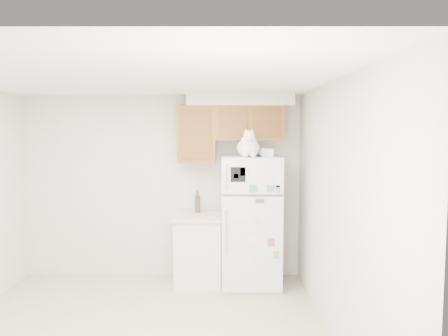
{
  "coord_description": "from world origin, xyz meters",
  "views": [
    {
      "loc": [
        0.87,
        -3.99,
        2.04
      ],
      "look_at": [
        0.86,
        1.55,
        1.55
      ],
      "focal_mm": 35.0,
      "sensor_mm": 36.0,
      "label": 1
    }
  ],
  "objects_px": {
    "storage_box_back": "(265,152)",
    "bottle_green": "(197,202)",
    "refrigerator": "(251,221)",
    "bottle_amber": "(198,201)",
    "base_counter": "(198,249)",
    "cat": "(249,146)",
    "storage_box_front": "(268,153)"
  },
  "relations": [
    {
      "from": "storage_box_front",
      "to": "bottle_green",
      "type": "relative_size",
      "value": 0.52
    },
    {
      "from": "cat",
      "to": "bottle_green",
      "type": "relative_size",
      "value": 1.79
    },
    {
      "from": "refrigerator",
      "to": "storage_box_back",
      "type": "relative_size",
      "value": 9.44
    },
    {
      "from": "bottle_green",
      "to": "base_counter",
      "type": "bearing_deg",
      "value": -82.41
    },
    {
      "from": "base_counter",
      "to": "storage_box_front",
      "type": "bearing_deg",
      "value": -9.04
    },
    {
      "from": "storage_box_front",
      "to": "bottle_green",
      "type": "bearing_deg",
      "value": 172.03
    },
    {
      "from": "refrigerator",
      "to": "bottle_amber",
      "type": "bearing_deg",
      "value": 162.82
    },
    {
      "from": "refrigerator",
      "to": "base_counter",
      "type": "relative_size",
      "value": 1.85
    },
    {
      "from": "bottle_amber",
      "to": "bottle_green",
      "type": "bearing_deg",
      "value": 102.75
    },
    {
      "from": "storage_box_back",
      "to": "storage_box_front",
      "type": "xyz_separation_m",
      "value": [
        0.03,
        -0.11,
        -0.01
      ]
    },
    {
      "from": "bottle_amber",
      "to": "base_counter",
      "type": "bearing_deg",
      "value": -83.32
    },
    {
      "from": "refrigerator",
      "to": "storage_box_back",
      "type": "xyz_separation_m",
      "value": [
        0.18,
        0.04,
        0.9
      ]
    },
    {
      "from": "cat",
      "to": "bottle_green",
      "type": "bearing_deg",
      "value": 147.44
    },
    {
      "from": "base_counter",
      "to": "cat",
      "type": "height_order",
      "value": "cat"
    },
    {
      "from": "storage_box_front",
      "to": "bottle_amber",
      "type": "bearing_deg",
      "value": 173.34
    },
    {
      "from": "storage_box_back",
      "to": "bottle_green",
      "type": "bearing_deg",
      "value": 143.29
    },
    {
      "from": "base_counter",
      "to": "storage_box_front",
      "type": "relative_size",
      "value": 6.13
    },
    {
      "from": "refrigerator",
      "to": "storage_box_back",
      "type": "bearing_deg",
      "value": 11.45
    },
    {
      "from": "bottle_green",
      "to": "bottle_amber",
      "type": "bearing_deg",
      "value": -77.25
    },
    {
      "from": "cat",
      "to": "storage_box_back",
      "type": "distance_m",
      "value": 0.32
    },
    {
      "from": "storage_box_front",
      "to": "bottle_amber",
      "type": "xyz_separation_m",
      "value": [
        -0.91,
        0.29,
        -0.67
      ]
    },
    {
      "from": "bottle_amber",
      "to": "storage_box_front",
      "type": "bearing_deg",
      "value": -17.46
    },
    {
      "from": "base_counter",
      "to": "bottle_green",
      "type": "bearing_deg",
      "value": 97.59
    },
    {
      "from": "refrigerator",
      "to": "bottle_green",
      "type": "bearing_deg",
      "value": 161.12
    },
    {
      "from": "base_counter",
      "to": "storage_box_front",
      "type": "distance_m",
      "value": 1.57
    },
    {
      "from": "storage_box_back",
      "to": "bottle_green",
      "type": "height_order",
      "value": "storage_box_back"
    },
    {
      "from": "storage_box_front",
      "to": "bottle_amber",
      "type": "distance_m",
      "value": 1.17
    },
    {
      "from": "refrigerator",
      "to": "bottle_green",
      "type": "relative_size",
      "value": 5.95
    },
    {
      "from": "refrigerator",
      "to": "cat",
      "type": "height_order",
      "value": "cat"
    },
    {
      "from": "base_counter",
      "to": "bottle_green",
      "type": "xyz_separation_m",
      "value": [
        -0.02,
        0.17,
        0.6
      ]
    },
    {
      "from": "refrigerator",
      "to": "cat",
      "type": "xyz_separation_m",
      "value": [
        -0.04,
        -0.18,
        0.98
      ]
    },
    {
      "from": "storage_box_front",
      "to": "bottle_green",
      "type": "height_order",
      "value": "storage_box_front"
    }
  ]
}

